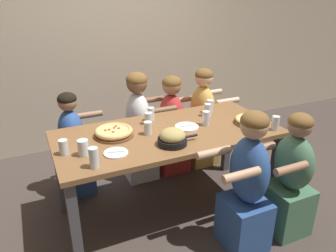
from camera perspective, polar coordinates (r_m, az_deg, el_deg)
name	(u,v)px	position (r m, az deg, el deg)	size (l,w,h in m)	color
ground_plane	(168,208)	(3.18, 0.00, -14.09)	(18.00, 18.00, 0.00)	#423833
restaurant_back_panel	(108,16)	(4.17, -10.41, 18.39)	(10.00, 0.06, 3.20)	beige
dining_table	(168,141)	(2.81, 0.00, -2.65)	(1.89, 0.88, 0.79)	brown
pizza_board_main	(251,120)	(3.02, 14.22, 0.94)	(0.30, 0.30, 0.05)	brown
pizza_board_second	(114,132)	(2.71, -9.41, -1.08)	(0.32, 0.32, 0.06)	brown
skillet_bowl	(172,138)	(2.53, 0.78, -2.03)	(0.33, 0.23, 0.13)	black
empty_plate_a	(187,127)	(2.85, 3.28, -0.12)	(0.21, 0.21, 0.02)	white
empty_plate_b	(116,153)	(2.44, -9.06, -4.65)	(0.18, 0.18, 0.02)	white
drinking_glass_a	(206,119)	(2.90, 6.62, 1.19)	(0.07, 0.07, 0.13)	silver
drinking_glass_b	(83,149)	(2.45, -14.52, -3.84)	(0.08, 0.08, 0.12)	silver
drinking_glass_c	(151,115)	(2.98, -2.97, 1.95)	(0.06, 0.06, 0.12)	silver
drinking_glass_d	(208,111)	(3.11, 6.93, 2.67)	(0.07, 0.07, 0.12)	silver
drinking_glass_e	(275,123)	(2.93, 18.21, 0.49)	(0.06, 0.06, 0.12)	silver
drinking_glass_f	(64,148)	(2.50, -17.71, -3.67)	(0.07, 0.07, 0.11)	silver
drinking_glass_g	(148,128)	(2.71, -3.53, -0.36)	(0.07, 0.07, 0.11)	silver
drinking_glass_h	(210,107)	(3.19, 7.27, 3.33)	(0.07, 0.07, 0.13)	silver
drinking_glass_i	(148,118)	(2.91, -3.42, 1.35)	(0.07, 0.07, 0.10)	silver
drinking_glass_j	(94,159)	(2.27, -12.79, -5.58)	(0.07, 0.07, 0.15)	silver
diner_far_midright	(172,128)	(3.58, 0.67, -0.34)	(0.51, 0.40, 1.08)	#B22D2D
diner_near_midright	(247,188)	(2.57, 13.56, -10.52)	(0.51, 0.40, 1.15)	#2D5193
diner_near_right	(290,181)	(2.86, 20.50, -8.89)	(0.51, 0.40, 1.06)	#477556
diner_far_center	(139,130)	(3.43, -5.08, -0.73)	(0.51, 0.40, 1.16)	silver
diner_far_left	(74,149)	(3.32, -16.09, -3.86)	(0.51, 0.40, 1.04)	#2D5193
diner_far_right	(202,121)	(3.74, 6.00, 0.87)	(0.51, 0.40, 1.12)	gold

